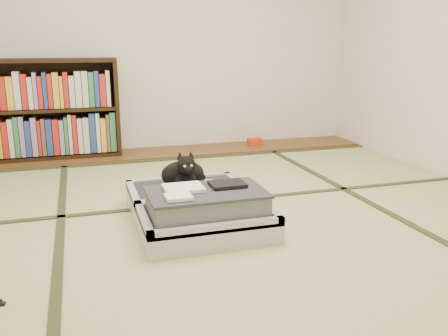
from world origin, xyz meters
name	(u,v)px	position (x,y,z in m)	size (l,w,h in m)	color
floor	(233,222)	(0.00, 0.00, 0.00)	(4.50, 4.50, 0.00)	tan
wood_strip	(170,152)	(0.00, 2.00, 0.01)	(4.00, 0.50, 0.02)	brown
red_item	(255,142)	(0.91, 2.03, 0.06)	(0.15, 0.09, 0.07)	red
tatami_borders	(211,197)	(0.00, 0.49, 0.00)	(4.00, 4.50, 0.01)	#2D381E
bookcase	(45,111)	(-1.14, 2.07, 0.45)	(1.32, 0.30, 0.92)	black
suitcase	(198,208)	(-0.21, 0.04, 0.10)	(0.73, 0.98, 0.29)	silver
cat	(184,174)	(-0.23, 0.33, 0.24)	(0.33, 0.33, 0.26)	black
cable_coil	(209,183)	(-0.05, 0.37, 0.15)	(0.10, 0.10, 0.02)	white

